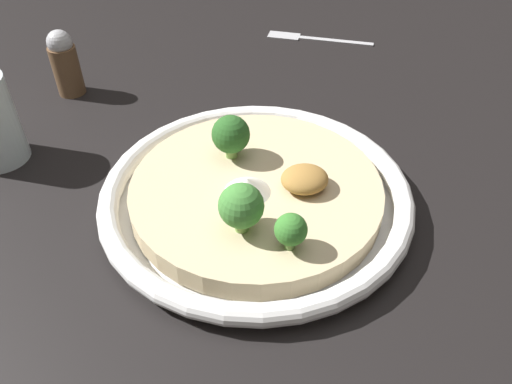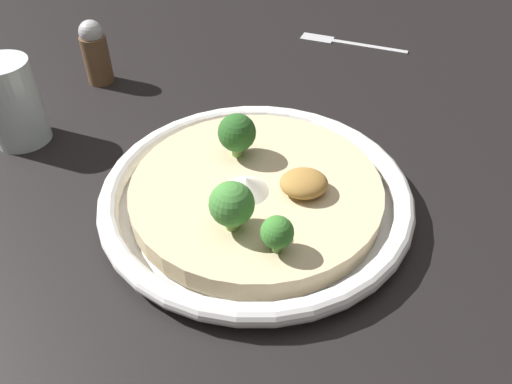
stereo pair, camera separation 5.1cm
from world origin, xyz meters
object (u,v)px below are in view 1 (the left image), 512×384
(broccoli_front, at_px, (241,206))
(broccoli_back, at_px, (231,135))
(fork_utensil, at_px, (308,38))
(pepper_shaker, at_px, (65,63))
(broccoli_front_right, at_px, (291,230))
(risotto_bowl, at_px, (256,194))

(broccoli_front, height_order, broccoli_back, same)
(broccoli_front, relative_size, broccoli_back, 1.02)
(fork_utensil, xyz_separation_m, pepper_shaker, (-0.38, -0.09, 0.04))
(broccoli_front_right, xyz_separation_m, pepper_shaker, (-0.21, 0.38, -0.01))
(risotto_bowl, distance_m, fork_utensil, 0.42)
(broccoli_back, bearing_deg, broccoli_front, -96.35)
(risotto_bowl, xyz_separation_m, pepper_shaker, (-0.20, 0.29, 0.03))
(broccoli_front, height_order, pepper_shaker, pepper_shaker)
(broccoli_back, distance_m, pepper_shaker, 0.30)
(broccoli_front_right, xyz_separation_m, broccoli_back, (-0.02, 0.14, 0.01))
(broccoli_front_right, xyz_separation_m, fork_utensil, (0.17, 0.47, -0.05))
(pepper_shaker, bearing_deg, risotto_bowl, -55.44)
(broccoli_front_right, height_order, fork_utensil, broccoli_front_right)
(broccoli_back, xyz_separation_m, pepper_shaker, (-0.18, 0.24, -0.01))
(risotto_bowl, height_order, fork_utensil, risotto_bowl)
(risotto_bowl, xyz_separation_m, fork_utensil, (0.18, 0.38, -0.01))
(broccoli_front, bearing_deg, pepper_shaker, 116.11)
(risotto_bowl, relative_size, broccoli_front, 6.48)
(broccoli_front, distance_m, fork_utensil, 0.49)
(fork_utensil, relative_size, pepper_shaker, 1.82)
(risotto_bowl, xyz_separation_m, broccoli_front_right, (0.01, -0.09, 0.04))
(broccoli_back, relative_size, fork_utensil, 0.30)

